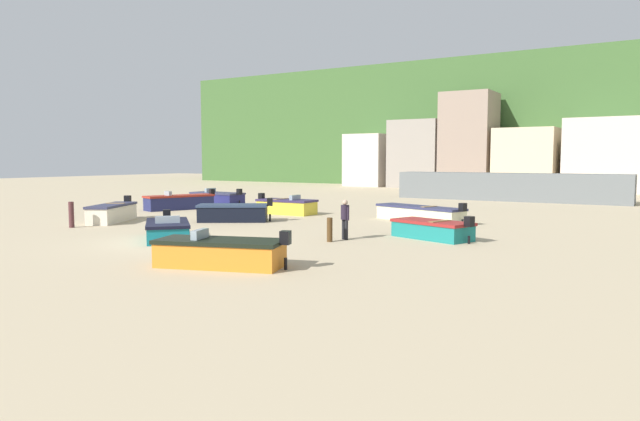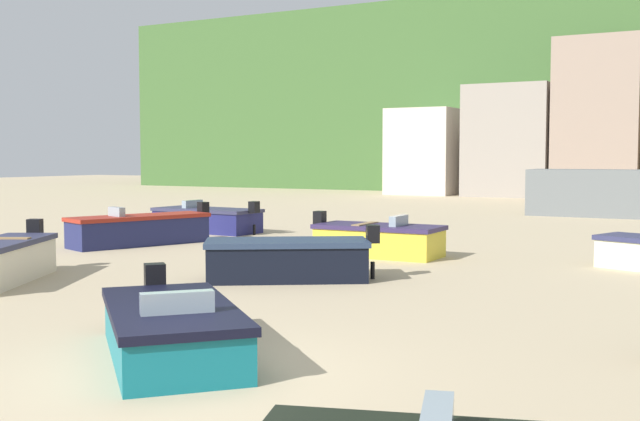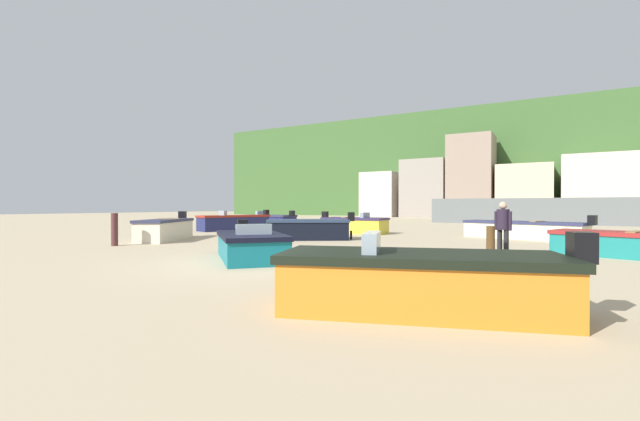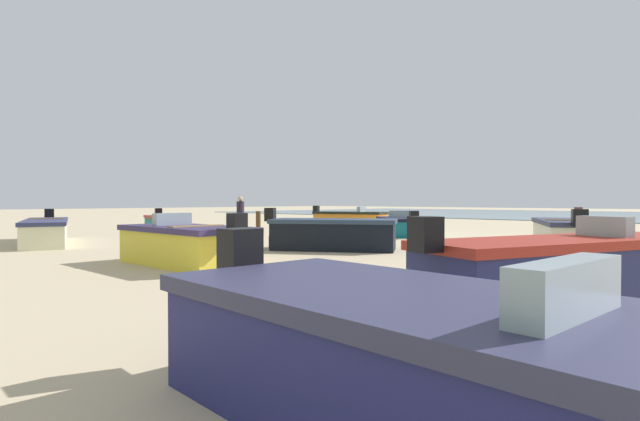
% 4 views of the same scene
% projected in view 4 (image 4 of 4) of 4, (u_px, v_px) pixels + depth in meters
% --- Properties ---
extents(ground_plane, '(160.00, 160.00, 0.00)m').
position_uv_depth(ground_plane, '(396.00, 234.00, 21.73)').
color(ground_plane, tan).
extents(tidal_water, '(80.00, 36.00, 0.06)m').
position_uv_depth(tidal_water, '(619.00, 215.00, 47.67)').
color(tidal_water, gray).
rests_on(tidal_water, ground).
extents(boat_navy_0, '(2.76, 4.69, 1.26)m').
position_uv_depth(boat_navy_0, '(566.00, 272.00, 6.73)').
color(boat_navy_0, navy).
rests_on(boat_navy_0, ground).
extents(boat_teal_1, '(3.70, 3.61, 1.05)m').
position_uv_depth(boat_teal_1, '(403.00, 226.00, 20.89)').
color(boat_teal_1, '#126D7C').
rests_on(boat_teal_1, ground).
extents(boat_orange_2, '(4.21, 2.61, 1.15)m').
position_uv_depth(boat_orange_2, '(350.00, 219.00, 27.33)').
color(boat_orange_2, orange).
rests_on(boat_orange_2, ground).
extents(boat_navy_3, '(4.37, 1.89, 1.18)m').
position_uv_depth(boat_navy_3, '(443.00, 368.00, 2.99)').
color(boat_navy_3, navy).
rests_on(boat_navy_3, ground).
extents(boat_teal_4, '(3.73, 2.48, 1.06)m').
position_uv_depth(boat_teal_4, '(165.00, 224.00, 23.02)').
color(boat_teal_4, '#197773').
rests_on(boat_teal_4, ground).
extents(boat_black_5, '(3.84, 3.22, 1.22)m').
position_uv_depth(boat_black_5, '(333.00, 234.00, 14.69)').
color(boat_black_5, black).
rests_on(boat_black_5, ground).
extents(boat_cream_6, '(5.44, 2.99, 1.12)m').
position_uv_depth(boat_cream_6, '(46.00, 231.00, 16.76)').
color(boat_cream_6, beige).
rests_on(boat_cream_6, ground).
extents(boat_cream_7, '(2.80, 3.94, 1.24)m').
position_uv_depth(boat_cream_7, '(564.00, 237.00, 13.47)').
color(boat_cream_7, beige).
rests_on(boat_cream_7, ground).
extents(boat_yellow_8, '(3.74, 1.59, 1.19)m').
position_uv_depth(boat_yellow_8, '(187.00, 245.00, 11.24)').
color(boat_yellow_8, gold).
rests_on(boat_yellow_8, ground).
extents(mooring_post_near_water, '(0.22, 0.22, 0.95)m').
position_uv_depth(mooring_post_near_water, '(258.00, 222.00, 22.93)').
color(mooring_post_near_water, '#4A3219').
rests_on(mooring_post_near_water, ground).
extents(mooring_post_mid_beach, '(0.24, 0.24, 1.23)m').
position_uv_depth(mooring_post_mid_beach, '(578.00, 227.00, 15.74)').
color(mooring_post_mid_beach, '#4E2A2C').
rests_on(mooring_post_mid_beach, ground).
extents(beach_walker_foreground, '(0.51, 0.46, 1.62)m').
position_uv_depth(beach_walker_foreground, '(240.00, 211.00, 22.47)').
color(beach_walker_foreground, black).
rests_on(beach_walker_foreground, ground).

